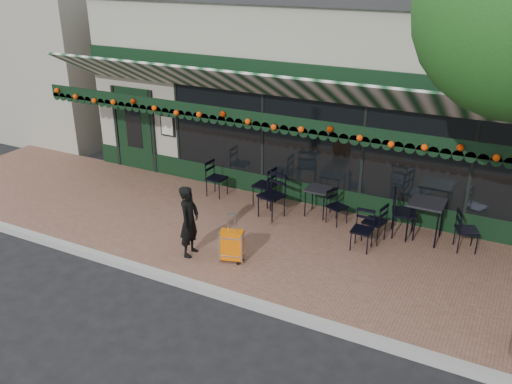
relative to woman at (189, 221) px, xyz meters
The scene contains 17 objects.
ground 1.45m from the woman, 38.88° to the right, with size 80.00×80.00×0.00m, color black.
sidewalk 1.74m from the woman, 54.33° to the left, with size 18.00×4.00×0.15m, color brown.
curb 1.45m from the woman, 41.80° to the right, with size 18.00×0.16×0.15m, color #9E9E99.
restaurant_building 7.30m from the woman, 82.70° to the left, with size 12.00×9.60×4.50m.
neighbor_building_left 14.19m from the woman, 148.99° to the left, with size 12.00×8.00×4.80m, color gray.
woman is the anchor object (origin of this frame).
suitcase 0.93m from the woman, ahead, with size 0.47×0.35×0.97m.
cafe_table_a 4.69m from the woman, 34.94° to the left, with size 0.67×0.67×0.83m.
cafe_table_b 3.16m from the woman, 61.13° to the left, with size 0.52×0.52×0.64m.
chair_a_left 3.67m from the woman, 36.02° to the left, with size 0.41×0.41×0.83m, color black, non-canonical shape.
chair_a_right 4.35m from the woman, 37.83° to the left, with size 0.50×0.50×1.00m, color black, non-canonical shape.
chair_a_front 3.34m from the woman, 30.84° to the left, with size 0.40×0.40×0.81m, color black, non-canonical shape.
chair_a_extra 5.35m from the woman, 29.35° to the left, with size 0.41×0.41×0.83m, color black, non-canonical shape.
chair_b_left 2.75m from the woman, 85.51° to the left, with size 0.46×0.46×0.92m, color black, non-canonical shape.
chair_b_right 3.29m from the woman, 51.49° to the left, with size 0.38×0.38×0.76m, color black, non-canonical shape.
chair_b_front 2.30m from the woman, 73.43° to the left, with size 0.49×0.49×0.99m, color black, non-canonical shape.
chair_solo 2.85m from the woman, 111.02° to the left, with size 0.43×0.43×0.86m, color black, non-canonical shape.
Camera 1 is at (4.42, -6.79, 5.41)m, focal length 38.00 mm.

